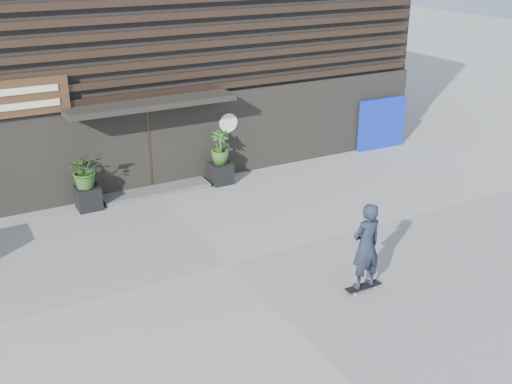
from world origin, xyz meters
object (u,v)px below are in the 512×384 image
planter_pot_left (88,198)px  planter_pot_right (221,173)px  skateboarder (366,246)px  blue_tarp (382,124)px

planter_pot_left → planter_pot_right: size_ratio=1.00×
planter_pot_left → planter_pot_right: (3.80, 0.00, 0.00)m
planter_pot_right → skateboarder: bearing=-90.0°
blue_tarp → skateboarder: size_ratio=0.96×
planter_pot_right → skateboarder: size_ratio=0.32×
skateboarder → blue_tarp: bearing=48.8°
planter_pot_left → skateboarder: (3.80, -6.63, 0.69)m
planter_pot_left → skateboarder: bearing=-60.2°
planter_pot_left → blue_tarp: size_ratio=0.33×
blue_tarp → skateboarder: bearing=-129.6°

